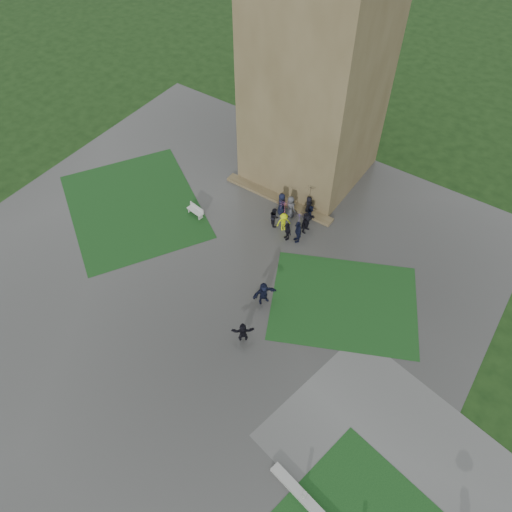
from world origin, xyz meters
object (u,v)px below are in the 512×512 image
Objects in this scene: pedestrian_mid at (264,293)px; tower at (319,62)px; bench at (196,210)px; pedestrian_near at (243,332)px.

tower is at bearing 50.09° from pedestrian_mid.
tower reaches higher than bench.
pedestrian_mid is at bearing -14.66° from bench.
pedestrian_near is at bearing -27.70° from bench.
pedestrian_mid is (8.36, -3.65, 0.44)m from bench.
bench is 11.08m from pedestrian_near.
bench is 0.85× the size of pedestrian_mid.
pedestrian_mid is at bearing -118.76° from pedestrian_near.
bench is at bearing -114.24° from tower.
pedestrian_near is at bearing -138.29° from pedestrian_mid.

